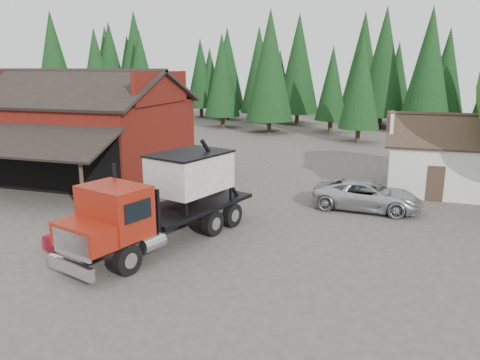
% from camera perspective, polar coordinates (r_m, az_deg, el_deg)
% --- Properties ---
extents(ground, '(120.00, 120.00, 0.00)m').
position_cam_1_polar(ground, '(20.56, -9.05, -7.30)').
color(ground, '#473F38').
rests_on(ground, ground).
extents(red_barn, '(12.80, 13.63, 7.18)m').
position_cam_1_polar(red_barn, '(33.78, -18.53, 5.14)').
color(red_barn, maroon).
rests_on(red_barn, ground).
extents(farmhouse, '(8.60, 6.42, 4.65)m').
position_cam_1_polar(farmhouse, '(30.89, 25.14, 1.87)').
color(farmhouse, silver).
rests_on(farmhouse, ground).
extents(conifer_backdrop, '(76.00, 16.00, 16.00)m').
position_cam_1_polar(conifer_backdrop, '(60.18, 9.15, 6.55)').
color(conifer_backdrop, black).
rests_on(conifer_backdrop, ground).
extents(near_pine_a, '(4.40, 4.40, 11.40)m').
position_cam_1_polar(near_pine_a, '(54.60, -17.10, 12.15)').
color(near_pine_a, '#382619').
rests_on(near_pine_a, ground).
extents(near_pine_b, '(3.96, 3.96, 10.40)m').
position_cam_1_polar(near_pine_b, '(47.19, 14.52, 11.55)').
color(near_pine_b, '#382619').
rests_on(near_pine_b, ground).
extents(near_pine_d, '(5.28, 5.28, 13.40)m').
position_cam_1_polar(near_pine_d, '(52.66, 3.67, 13.76)').
color(near_pine_d, '#382619').
rests_on(near_pine_d, ground).
extents(feed_truck, '(5.20, 9.67, 4.23)m').
position_cam_1_polar(feed_truck, '(19.72, -9.09, -2.15)').
color(feed_truck, black).
rests_on(feed_truck, ground).
extents(silver_car, '(5.65, 2.93, 1.52)m').
position_cam_1_polar(silver_car, '(25.26, 15.22, -1.81)').
color(silver_car, '#B1B5B9').
rests_on(silver_car, ground).
extents(equip_box, '(0.96, 1.24, 0.60)m').
position_cam_1_polar(equip_box, '(20.82, -21.16, -6.93)').
color(equip_box, maroon).
rests_on(equip_box, ground).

